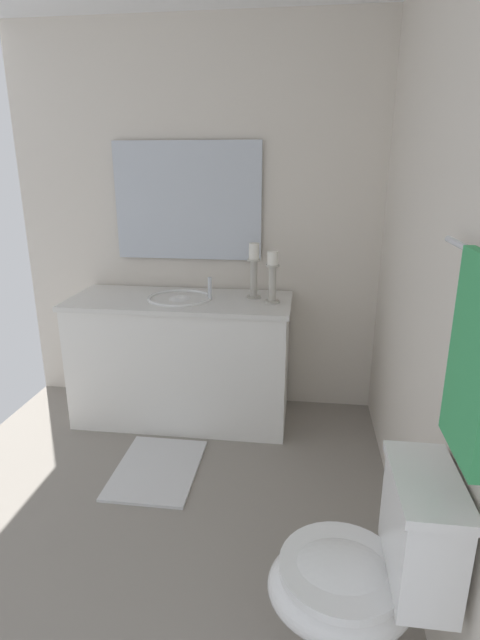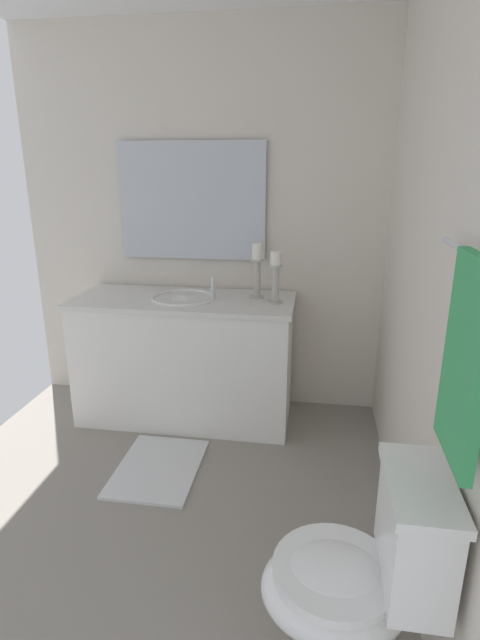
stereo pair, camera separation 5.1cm
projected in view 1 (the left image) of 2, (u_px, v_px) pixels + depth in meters
The scene contains 11 objects.
floor at pixel (153, 502), 2.43m from camera, with size 2.40×2.41×0.02m, color gray.
wall_back at pixel (433, 264), 1.91m from camera, with size 2.40×0.04×2.45m, color silver.
wall_left at pixel (198, 225), 3.20m from camera, with size 0.04×2.41×2.45m, color silver.
vanity_cabinet at pixel (182, 359), 3.14m from camera, with size 0.58×1.38×0.81m.
sink_basin at pixel (180, 304), 3.03m from camera, with size 0.40×0.40×0.24m.
mirror at pixel (187, 201), 3.11m from camera, with size 0.02×0.95×0.74m, color silver.
candle_holder_tall at pixel (272, 276), 2.88m from camera, with size 0.09×0.09×0.31m.
candle_holder_short at pixel (254, 269), 2.98m from camera, with size 0.09×0.09×0.34m.
toilet at pixel (363, 580), 1.51m from camera, with size 0.39×0.54×0.75m.
towel_near_vanity at pixel (472, 360), 1.21m from camera, with size 0.28×0.03×0.53m, color #389E59.
bath_mat at pixel (157, 469), 2.67m from camera, with size 0.60×0.44×0.02m, color silver.
Camera 1 is at (1.97, 0.70, 1.59)m, focal length 27.37 mm.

